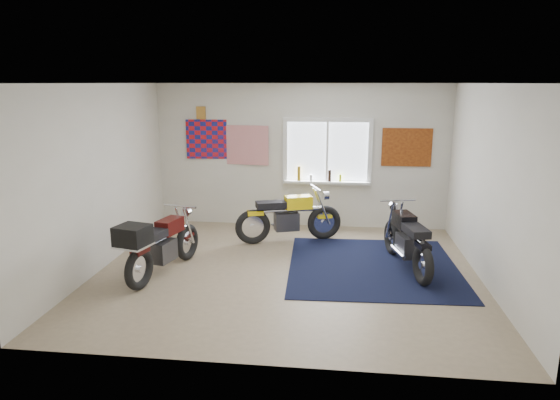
# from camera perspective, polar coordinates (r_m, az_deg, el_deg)

# --- Properties ---
(ground) EXTENTS (5.50, 5.50, 0.00)m
(ground) POSITION_cam_1_polar(r_m,az_deg,el_deg) (7.39, 0.78, -8.21)
(ground) COLOR #9E896B
(ground) RESTS_ON ground
(room_shell) EXTENTS (5.50, 5.50, 5.50)m
(room_shell) POSITION_cam_1_polar(r_m,az_deg,el_deg) (6.96, 0.82, 4.45)
(room_shell) COLOR white
(room_shell) RESTS_ON ground
(navy_rug) EXTENTS (2.60, 2.69, 0.01)m
(navy_rug) POSITION_cam_1_polar(r_m,az_deg,el_deg) (7.73, 10.56, -7.43)
(navy_rug) COLOR black
(navy_rug) RESTS_ON ground
(window_assembly) EXTENTS (1.66, 0.17, 1.26)m
(window_assembly) POSITION_cam_1_polar(r_m,az_deg,el_deg) (9.41, 5.41, 5.04)
(window_assembly) COLOR white
(window_assembly) RESTS_ON room_shell
(oil_bottles) EXTENTS (0.84, 0.07, 0.28)m
(oil_bottles) POSITION_cam_1_polar(r_m,az_deg,el_deg) (9.41, 3.95, 2.85)
(oil_bottles) COLOR #876713
(oil_bottles) RESTS_ON window_assembly
(flag_display) EXTENTS (1.60, 0.10, 1.17)m
(flag_display) POSITION_cam_1_polar(r_m,az_deg,el_deg) (9.70, -9.02, 9.81)
(flag_display) COLOR red
(flag_display) RESTS_ON room_shell
(triumph_poster) EXTENTS (0.90, 0.03, 0.70)m
(triumph_poster) POSITION_cam_1_polar(r_m,az_deg,el_deg) (9.48, 14.28, 5.85)
(triumph_poster) COLOR #A54C14
(triumph_poster) RESTS_ON room_shell
(yellow_triumph) EXTENTS (1.82, 0.80, 0.95)m
(yellow_triumph) POSITION_cam_1_polar(r_m,az_deg,el_deg) (8.65, 1.00, -2.08)
(yellow_triumph) COLOR black
(yellow_triumph) RESTS_ON ground
(black_chrome_bike) EXTENTS (0.65, 1.83, 0.95)m
(black_chrome_bike) POSITION_cam_1_polar(r_m,az_deg,el_deg) (7.64, 14.30, -4.61)
(black_chrome_bike) COLOR black
(black_chrome_bike) RESTS_ON navy_rug
(maroon_tourer) EXTENTS (0.78, 1.80, 0.92)m
(maroon_tourer) POSITION_cam_1_polar(r_m,az_deg,el_deg) (7.27, -13.73, -4.98)
(maroon_tourer) COLOR black
(maroon_tourer) RESTS_ON ground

